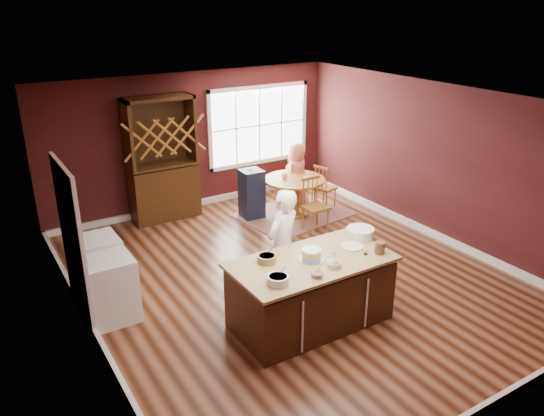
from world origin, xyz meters
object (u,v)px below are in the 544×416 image
(seated_woman, at_px, (297,174))
(hutch, at_px, (162,159))
(washer, at_px, (111,289))
(dryer, at_px, (98,268))
(chair_east, at_px, (325,186))
(layer_cake, at_px, (312,254))
(kitchen_island, at_px, (311,293))
(baker, at_px, (283,246))
(chair_north, at_px, (285,178))
(dining_table, at_px, (294,189))
(high_chair, at_px, (252,193))
(toddler, at_px, (252,177))
(chair_south, at_px, (316,205))

(seated_woman, xyz_separation_m, hutch, (-2.53, 0.78, 0.52))
(washer, bearing_deg, dryer, 90.00)
(washer, height_order, dryer, dryer)
(chair_east, bearing_deg, hutch, 52.23)
(chair_east, xyz_separation_m, dryer, (-4.84, -1.11, 0.00))
(layer_cake, height_order, hutch, hutch)
(kitchen_island, bearing_deg, baker, 88.79)
(chair_east, distance_m, chair_north, 0.92)
(dryer, bearing_deg, dining_table, 15.07)
(kitchen_island, bearing_deg, dining_table, 59.25)
(chair_east, xyz_separation_m, high_chair, (-1.53, 0.32, 0.04))
(toddler, bearing_deg, seated_woman, 3.97)
(baker, relative_size, seated_woman, 1.25)
(chair_south, bearing_deg, layer_cake, -127.68)
(kitchen_island, relative_size, chair_south, 2.07)
(kitchen_island, height_order, baker, baker)
(baker, distance_m, layer_cake, 0.70)
(baker, distance_m, chair_east, 3.68)
(washer, bearing_deg, dining_table, 23.09)
(chair_east, distance_m, seated_woman, 0.63)
(hutch, relative_size, washer, 2.64)
(chair_east, height_order, dryer, dryer)
(toddler, xyz_separation_m, washer, (-3.32, -2.09, -0.37))
(baker, relative_size, chair_north, 1.72)
(seated_woman, bearing_deg, chair_east, 110.40)
(chair_east, relative_size, seated_woman, 0.69)
(chair_south, distance_m, washer, 4.08)
(dining_table, bearing_deg, hutch, 151.19)
(toddler, xyz_separation_m, dryer, (-3.32, -1.45, -0.35))
(dryer, bearing_deg, kitchen_island, -44.04)
(dining_table, bearing_deg, chair_south, -96.64)
(baker, bearing_deg, high_chair, -131.20)
(chair_east, bearing_deg, dryer, 87.03)
(baker, bearing_deg, toddler, -131.27)
(seated_woman, distance_m, washer, 4.92)
(chair_north, height_order, washer, chair_north)
(seated_woman, bearing_deg, layer_cake, 32.15)
(layer_cake, distance_m, toddler, 3.71)
(chair_north, bearing_deg, chair_south, 45.80)
(high_chair, distance_m, washer, 3.91)
(layer_cake, height_order, chair_east, layer_cake)
(baker, distance_m, seated_woman, 3.68)
(layer_cake, bearing_deg, chair_north, 61.08)
(kitchen_island, height_order, hutch, hutch)
(chair_south, xyz_separation_m, dryer, (-3.98, -0.26, -0.05))
(chair_south, distance_m, chair_north, 1.70)
(dining_table, distance_m, chair_south, 0.84)
(layer_cake, distance_m, seated_woman, 4.26)
(toddler, distance_m, dryer, 3.64)
(baker, relative_size, toddler, 6.33)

